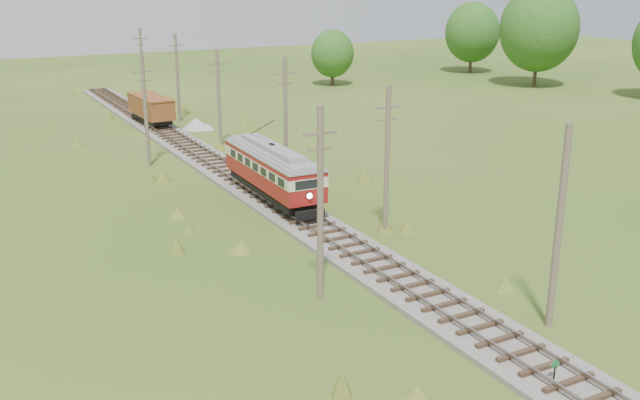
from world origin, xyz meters
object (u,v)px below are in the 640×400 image
switch_marker (555,370)px  gondola (151,108)px  streetcar (272,168)px  gravel_pile (198,124)px

switch_marker → gondola: gondola is taller
switch_marker → streetcar: size_ratio=0.10×
streetcar → gondola: size_ratio=1.46×
streetcar → gravel_pile: streetcar is taller
gravel_pile → gondola: bearing=138.2°
switch_marker → streetcar: 24.96m
gondola → gravel_pile: gondola is taller
gondola → streetcar: bearing=-93.2°
streetcar → gondola: 28.93m
gravel_pile → streetcar: bearing=-98.1°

